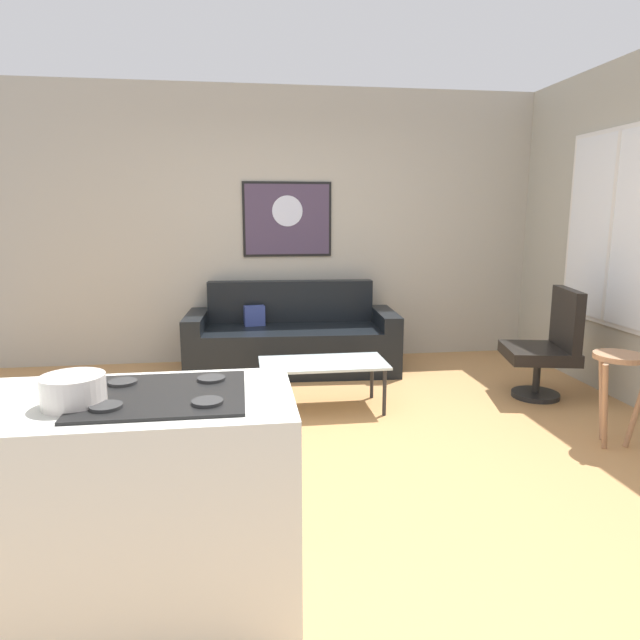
{
  "coord_description": "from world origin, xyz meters",
  "views": [
    {
      "loc": [
        -0.51,
        -3.46,
        1.55
      ],
      "look_at": [
        0.1,
        0.9,
        0.7
      ],
      "focal_mm": 31.38,
      "sensor_mm": 36.0,
      "label": 1
    }
  ],
  "objects_px": {
    "mixing_bowl": "(73,391)",
    "couch": "(292,341)",
    "armchair": "(548,345)",
    "coffee_table": "(323,366)",
    "bar_stool": "(618,375)",
    "wall_painting": "(287,219)"
  },
  "relations": [
    {
      "from": "couch",
      "to": "armchair",
      "type": "xyz_separation_m",
      "value": [
        2.06,
        -1.16,
        0.16
      ]
    },
    {
      "from": "bar_stool",
      "to": "mixing_bowl",
      "type": "bearing_deg",
      "value": -157.18
    },
    {
      "from": "mixing_bowl",
      "to": "wall_painting",
      "type": "relative_size",
      "value": 0.24
    },
    {
      "from": "coffee_table",
      "to": "bar_stool",
      "type": "distance_m",
      "value": 2.08
    },
    {
      "from": "couch",
      "to": "mixing_bowl",
      "type": "height_order",
      "value": "mixing_bowl"
    },
    {
      "from": "bar_stool",
      "to": "wall_painting",
      "type": "height_order",
      "value": "wall_painting"
    },
    {
      "from": "couch",
      "to": "mixing_bowl",
      "type": "bearing_deg",
      "value": -107.35
    },
    {
      "from": "armchair",
      "to": "wall_painting",
      "type": "xyz_separation_m",
      "value": [
        -2.05,
        1.6,
        1.03
      ]
    },
    {
      "from": "mixing_bowl",
      "to": "couch",
      "type": "bearing_deg",
      "value": 72.65
    },
    {
      "from": "coffee_table",
      "to": "wall_painting",
      "type": "height_order",
      "value": "wall_painting"
    },
    {
      "from": "bar_stool",
      "to": "mixing_bowl",
      "type": "relative_size",
      "value": 2.88
    },
    {
      "from": "couch",
      "to": "armchair",
      "type": "height_order",
      "value": "armchair"
    },
    {
      "from": "couch",
      "to": "wall_painting",
      "type": "distance_m",
      "value": 1.27
    },
    {
      "from": "armchair",
      "to": "wall_painting",
      "type": "relative_size",
      "value": 1.02
    },
    {
      "from": "coffee_table",
      "to": "armchair",
      "type": "relative_size",
      "value": 1.07
    },
    {
      "from": "armchair",
      "to": "couch",
      "type": "bearing_deg",
      "value": 150.67
    },
    {
      "from": "couch",
      "to": "bar_stool",
      "type": "bearing_deg",
      "value": -47.55
    },
    {
      "from": "armchair",
      "to": "bar_stool",
      "type": "distance_m",
      "value": 1.0
    },
    {
      "from": "armchair",
      "to": "wall_painting",
      "type": "distance_m",
      "value": 2.8
    },
    {
      "from": "couch",
      "to": "bar_stool",
      "type": "height_order",
      "value": "couch"
    },
    {
      "from": "coffee_table",
      "to": "bar_stool",
      "type": "bearing_deg",
      "value": -28.09
    },
    {
      "from": "armchair",
      "to": "bar_stool",
      "type": "relative_size",
      "value": 1.47
    }
  ]
}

